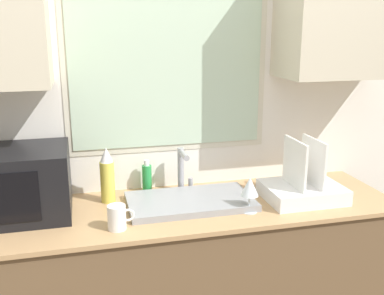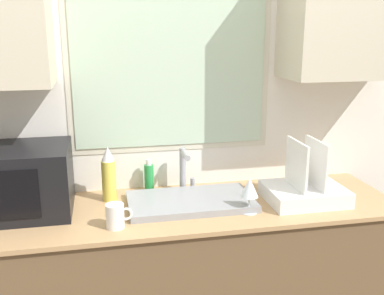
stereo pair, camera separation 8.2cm
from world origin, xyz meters
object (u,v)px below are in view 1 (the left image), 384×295
Objects in this scene: faucet at (183,167)px; wine_glass at (250,188)px; spray_bottle at (107,176)px; mug_near_sink at (117,217)px; soap_bottle at (147,178)px; microwave at (15,183)px; dish_rack at (302,188)px.

faucet reaches higher than wine_glass.
spray_bottle is 2.38× the size of mug_near_sink.
spray_bottle is 1.61× the size of soap_bottle.
wine_glass is (0.58, 0.03, 0.06)m from mug_near_sink.
microwave is 4.11× the size of mug_near_sink.
microwave is at bearing -171.96° from faucet.
dish_rack is at bearing -5.78° from microwave.
faucet is at bearing -14.71° from soap_bottle.
microwave is 1.00m from wine_glass.
dish_rack is at bearing 7.58° from mug_near_sink.
dish_rack reaches higher than spray_bottle.
spray_bottle is at bearing 155.16° from wine_glass.
soap_bottle reaches higher than mug_near_sink.
spray_bottle reaches higher than faucet.
microwave is 2.79× the size of soap_bottle.
wine_glass is at bearing -164.66° from dish_rack.
microwave reaches higher than dish_rack.
microwave reaches higher than spray_bottle.
dish_rack is 1.37× the size of spray_bottle.
soap_bottle is at bearing 158.00° from dish_rack.
mug_near_sink is at bearing -31.25° from microwave.
microwave is 0.61m from soap_bottle.
faucet reaches higher than mug_near_sink.
soap_bottle is at bearing 137.55° from wine_glass.
faucet is 0.61× the size of dish_rack.
dish_rack is 2.20× the size of soap_bottle.
faucet is 1.35× the size of soap_bottle.
faucet is 0.18m from soap_bottle.
spray_bottle is at bearing 92.95° from mug_near_sink.
microwave is at bearing 167.85° from wine_glass.
soap_bottle is at bearing 14.49° from microwave.
mug_near_sink is (-0.18, -0.40, -0.02)m from soap_bottle.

